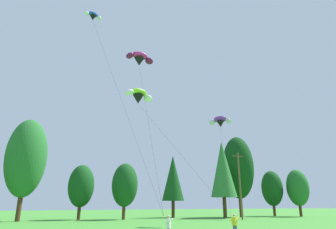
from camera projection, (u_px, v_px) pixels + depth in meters
treeline_tree_d at (26, 158)px, 43.36m from camera, size 5.83×5.83×14.92m
treeline_tree_e at (81, 186)px, 46.46m from camera, size 4.09×4.09×8.49m
treeline_tree_f at (125, 185)px, 46.96m from camera, size 4.18×4.18×8.80m
treeline_tree_g at (173, 178)px, 53.60m from camera, size 4.05×4.05×11.12m
treeline_tree_h at (223, 169)px, 51.85m from camera, size 4.55×4.55×13.40m
treeline_tree_i at (238, 167)px, 56.26m from camera, size 5.90×5.90×15.18m
treeline_tree_j at (272, 188)px, 58.76m from camera, size 4.19×4.19×8.86m
treeline_tree_k at (298, 188)px, 57.21m from camera, size 4.22×4.22×8.98m
utility_pole at (240, 183)px, 46.51m from camera, size 2.20×0.26×10.52m
kite_flyer_near at (169, 226)px, 19.78m from camera, size 0.75×0.76×1.69m
kite_flyer_mid at (235, 223)px, 22.41m from camera, size 0.67×0.70×1.69m
parafoil_kite_high_magenta at (140, 59)px, 37.07m from camera, size 4.03×13.38×19.53m
parafoil_kite_mid_lime_white at (139, 96)px, 31.83m from camera, size 7.26×9.87×13.03m
parafoil_kite_far_blue_white at (93, 16)px, 36.95m from camera, size 6.09×13.66×24.41m
parafoil_kite_low_purple at (220, 122)px, 38.06m from camera, size 7.93×12.70×11.96m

